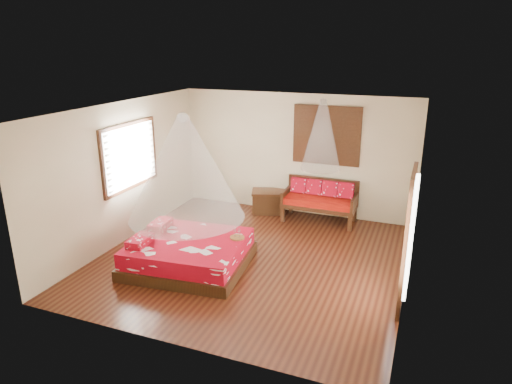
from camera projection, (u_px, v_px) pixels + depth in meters
room at (252, 188)px, 8.13m from camera, size 5.54×5.54×2.84m
bed at (188, 253)px, 8.24m from camera, size 2.21×2.04×0.64m
daybed at (320, 199)px, 10.26m from camera, size 1.63×0.73×0.94m
storage_chest at (268, 201)px, 10.85m from camera, size 0.91×0.78×0.53m
shutter_panel at (327, 135)px, 10.13m from camera, size 1.52×0.06×1.32m
window_left at (130, 156)px, 9.15m from camera, size 0.10×1.74×1.34m
glazed_door at (407, 241)px, 6.77m from camera, size 0.08×1.02×2.16m
wine_tray at (237, 235)px, 8.22m from camera, size 0.26×0.26×0.21m
mosquito_net_main at (185, 168)px, 7.73m from camera, size 2.02×2.02×1.80m
mosquito_net_daybed at (322, 135)px, 9.69m from camera, size 0.86×0.86×1.50m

